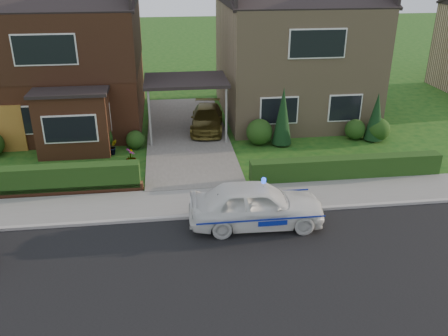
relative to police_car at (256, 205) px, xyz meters
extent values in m
plane|color=#124612|center=(-1.71, -2.40, -0.73)|extent=(120.00, 120.00, 0.00)
cube|color=black|center=(-1.71, -2.40, -0.73)|extent=(60.00, 6.00, 0.02)
cube|color=#9E9993|center=(-1.71, 0.65, -0.67)|extent=(60.00, 0.16, 0.12)
cube|color=slate|center=(-1.71, 1.70, -0.68)|extent=(60.00, 2.00, 0.10)
cube|color=#666059|center=(-1.71, 8.60, -0.67)|extent=(3.80, 12.00, 0.12)
cube|color=brown|center=(-7.51, 11.60, 2.17)|extent=(7.20, 8.00, 5.80)
cube|color=white|center=(-9.10, 7.58, 0.67)|extent=(1.80, 0.08, 1.30)
cube|color=white|center=(-5.93, 7.58, 0.67)|extent=(1.60, 0.08, 1.30)
cube|color=white|center=(-7.51, 7.58, 3.67)|extent=(2.60, 0.08, 1.30)
cube|color=black|center=(-7.51, 11.60, 3.62)|extent=(7.26, 8.06, 2.90)
cube|color=brown|center=(-6.65, 6.90, 0.62)|extent=(3.00, 1.40, 2.70)
cube|color=black|center=(-6.65, 6.90, 2.04)|extent=(3.20, 1.60, 0.14)
cube|color=#9C8360|center=(4.09, 11.60, 2.17)|extent=(7.20, 8.00, 5.80)
cube|color=white|center=(2.50, 7.58, 0.67)|extent=(1.80, 0.08, 1.30)
cube|color=white|center=(5.67, 7.58, 0.67)|extent=(1.60, 0.08, 1.30)
cube|color=white|center=(4.09, 7.58, 3.67)|extent=(2.60, 0.08, 1.30)
cube|color=black|center=(-1.71, 8.60, 1.97)|extent=(3.80, 3.00, 0.14)
cylinder|color=gray|center=(-3.41, 7.20, 0.62)|extent=(0.10, 0.10, 2.70)
cylinder|color=gray|center=(-0.01, 7.20, 0.62)|extent=(0.10, 0.10, 2.70)
cube|color=brown|center=(-7.51, 2.90, -0.55)|extent=(7.70, 0.25, 0.36)
cube|color=black|center=(-7.51, 3.05, -0.73)|extent=(7.50, 0.55, 0.90)
cube|color=black|center=(4.09, 2.95, -0.73)|extent=(7.50, 0.55, 0.80)
sphere|color=black|center=(-5.71, 6.90, -0.07)|extent=(1.32, 1.32, 1.32)
sphere|color=black|center=(-4.11, 7.20, -0.31)|extent=(0.84, 0.84, 0.84)
sphere|color=black|center=(1.49, 7.00, -0.13)|extent=(1.20, 1.20, 1.20)
sphere|color=black|center=(6.09, 7.10, -0.25)|extent=(0.96, 0.96, 0.96)
sphere|color=black|center=(7.09, 6.80, -0.19)|extent=(1.08, 1.08, 1.08)
cone|color=black|center=(2.49, 6.80, 0.57)|extent=(0.90, 0.90, 2.60)
cone|color=black|center=(6.89, 6.80, 0.37)|extent=(0.90, 0.90, 2.20)
imported|color=white|center=(0.00, 0.00, 0.00)|extent=(1.88, 4.34, 1.46)
sphere|color=#193FF2|center=(0.22, 0.00, 0.81)|extent=(0.17, 0.17, 0.17)
cube|color=navy|center=(0.00, -0.87, -0.06)|extent=(3.94, 0.02, 0.05)
cube|color=navy|center=(0.00, 0.87, -0.06)|extent=(3.94, 0.01, 0.05)
ellipsoid|color=black|center=(-1.20, -0.10, 0.28)|extent=(0.22, 0.17, 0.21)
sphere|color=white|center=(-1.18, -0.16, 0.27)|extent=(0.11, 0.11, 0.11)
sphere|color=black|center=(-1.18, -0.12, 0.42)|extent=(0.13, 0.13, 0.13)
cone|color=black|center=(-1.22, -0.11, 0.49)|extent=(0.04, 0.04, 0.05)
cone|color=black|center=(-1.13, -0.11, 0.49)|extent=(0.04, 0.04, 0.05)
imported|color=brown|center=(-0.71, 9.06, -0.07)|extent=(1.97, 3.89, 1.08)
imported|color=gray|center=(-6.96, 3.60, -0.36)|extent=(0.40, 0.29, 0.74)
imported|color=gray|center=(-5.05, 6.60, -0.39)|extent=(0.47, 0.43, 0.68)
imported|color=gray|center=(-4.21, 5.18, -0.34)|extent=(0.53, 0.53, 0.78)
camera|label=1|loc=(-2.70, -12.97, 7.21)|focal=38.00mm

